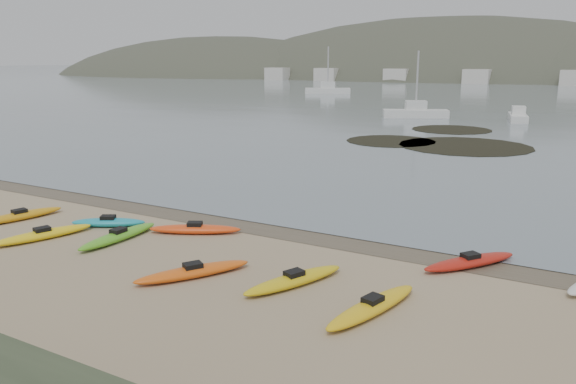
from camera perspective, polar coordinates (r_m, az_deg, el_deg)
The scene contains 5 objects.
ground at distance 22.53m, azimuth 0.00°, elevation -3.71°, with size 600.00×600.00×0.00m, color tan.
wet_sand at distance 22.28m, azimuth -0.38°, elevation -3.90°, with size 60.00×60.00×0.00m, color brown.
kayaks at distance 19.65m, azimuth -7.20°, elevation -5.89°, with size 23.15×8.62×0.34m.
kelp_mats at distance 48.96m, azimuth 15.43°, elevation 5.11°, with size 14.67×18.93×0.04m.
moored_boats at distance 96.77m, azimuth 25.98°, elevation 8.40°, with size 94.51×65.61×1.24m.
Camera 1 is at (10.58, -18.77, 6.59)m, focal length 35.00 mm.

